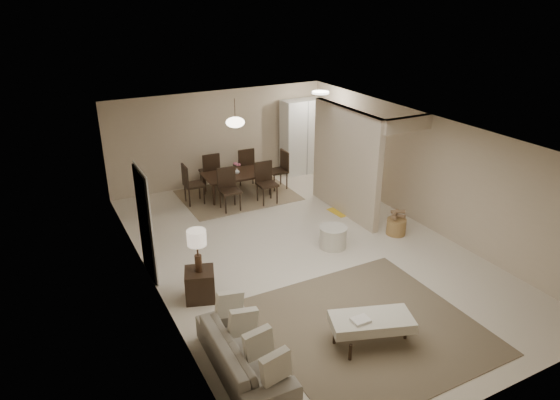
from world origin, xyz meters
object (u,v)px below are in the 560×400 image
ottoman_bench (371,322)px  dining_table (237,185)px  side_table (200,285)px  wicker_basket (396,227)px  sofa (244,354)px  round_pouf (333,237)px  pantry_cabinet (303,137)px

ottoman_bench → dining_table: size_ratio=0.79×
side_table → ottoman_bench: bearing=-50.4°
side_table → dining_table: dining_table is taller
wicker_basket → dining_table: (-2.17, 3.60, 0.12)m
sofa → ottoman_bench: 1.96m
dining_table → wicker_basket: bearing=-57.2°
round_pouf → ottoman_bench: bearing=-112.4°
side_table → wicker_basket: size_ratio=1.30×
round_pouf → wicker_basket: round_pouf is taller
side_table → round_pouf: (3.03, 0.50, -0.05)m
round_pouf → sofa: bearing=-141.2°
ottoman_bench → side_table: 2.95m
pantry_cabinet → wicker_basket: 4.49m
ottoman_bench → wicker_basket: (2.68, 2.63, -0.17)m
pantry_cabinet → round_pouf: 4.66m
pantry_cabinet → round_pouf: pantry_cabinet is taller
wicker_basket → round_pouf: bearing=174.5°
wicker_basket → dining_table: size_ratio=0.25×
pantry_cabinet → ottoman_bench: size_ratio=1.57×
side_table → wicker_basket: side_table is taller
pantry_cabinet → wicker_basket: (-0.19, -4.40, -0.87)m
ottoman_bench → round_pouf: round_pouf is taller
side_table → pantry_cabinet: bearing=45.0°
round_pouf → side_table: bearing=-170.6°
pantry_cabinet → dining_table: size_ratio=1.25×
ottoman_bench → round_pouf: 3.00m
wicker_basket → pantry_cabinet: bearing=87.5°
sofa → dining_table: dining_table is taller
pantry_cabinet → side_table: (-4.75, -4.75, -0.78)m
dining_table → side_table: bearing=-119.4°
pantry_cabinet → sofa: pantry_cabinet is taller
pantry_cabinet → round_pouf: (-1.72, -4.25, -0.83)m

